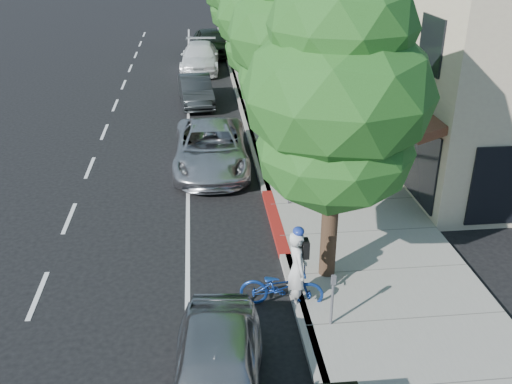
{
  "coord_description": "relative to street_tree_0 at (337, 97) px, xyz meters",
  "views": [
    {
      "loc": [
        -2.15,
        -13.89,
        8.14
      ],
      "look_at": [
        -0.64,
        0.41,
        1.35
      ],
      "focal_mm": 40.0,
      "sensor_mm": 36.0,
      "label": 1
    }
  ],
  "objects": [
    {
      "name": "sidewalk",
      "position": [
        1.4,
        10.0,
        -4.62
      ],
      "size": [
        4.6,
        56.0,
        0.15
      ],
      "primitive_type": "cube",
      "color": "gray",
      "rests_on": "ground"
    },
    {
      "name": "curb_red_segment",
      "position": [
        -0.9,
        3.0,
        -4.62
      ],
      "size": [
        0.32,
        4.0,
        0.15
      ],
      "primitive_type": "cube",
      "color": "maroon",
      "rests_on": "ground"
    },
    {
      "name": "silver_suv",
      "position": [
        -2.64,
        7.5,
        -3.91
      ],
      "size": [
        2.71,
        5.69,
        1.57
      ],
      "primitive_type": "imported",
      "rotation": [
        0.0,
        0.0,
        -0.02
      ],
      "color": "silver",
      "rests_on": "ground"
    },
    {
      "name": "storefront_building",
      "position": [
        8.7,
        20.0,
        -1.2
      ],
      "size": [
        10.0,
        36.0,
        7.0
      ],
      "primitive_type": "cube",
      "color": "beige",
      "rests_on": "ground"
    },
    {
      "name": "bicycle",
      "position": [
        -1.3,
        -1.0,
        -4.18
      ],
      "size": [
        2.04,
        1.01,
        1.02
      ],
      "primitive_type": "imported",
      "rotation": [
        0.0,
        0.0,
        1.39
      ],
      "color": "navy",
      "rests_on": "ground"
    },
    {
      "name": "curb",
      "position": [
        -0.9,
        10.0,
        -4.62
      ],
      "size": [
        0.3,
        56.0,
        0.15
      ],
      "primitive_type": "cube",
      "color": "#9E998E",
      "rests_on": "ground"
    },
    {
      "name": "ground",
      "position": [
        -0.9,
        2.0,
        -4.7
      ],
      "size": [
        120.0,
        120.0,
        0.0
      ],
      "primitive_type": "plane",
      "color": "black",
      "rests_on": "ground"
    },
    {
      "name": "white_pickup",
      "position": [
        -2.77,
        23.0,
        -3.9
      ],
      "size": [
        2.51,
        5.61,
        1.6
      ],
      "primitive_type": "imported",
      "rotation": [
        0.0,
        0.0,
        -0.05
      ],
      "color": "white",
      "rests_on": "ground"
    },
    {
      "name": "street_tree_1",
      "position": [
        0.0,
        6.0,
        0.21
      ],
      "size": [
        4.2,
        4.2,
        7.76
      ],
      "color": "black",
      "rests_on": "ground"
    },
    {
      "name": "dark_sedan",
      "position": [
        -3.1,
        15.73,
        -4.0
      ],
      "size": [
        1.82,
        4.34,
        1.39
      ],
      "primitive_type": "imported",
      "rotation": [
        0.0,
        0.0,
        0.08
      ],
      "color": "#222627",
      "rests_on": "ground"
    },
    {
      "name": "street_tree_2",
      "position": [
        0.0,
        12.0,
        -0.08
      ],
      "size": [
        4.4,
        4.4,
        7.43
      ],
      "color": "black",
      "rests_on": "ground"
    },
    {
      "name": "dark_suv_far",
      "position": [
        -1.92,
        27.42,
        -3.83
      ],
      "size": [
        2.67,
        5.31,
        1.74
      ],
      "primitive_type": "imported",
      "rotation": [
        0.0,
        0.0,
        0.12
      ],
      "color": "black",
      "rests_on": "ground"
    },
    {
      "name": "near_car_a",
      "position": [
        -2.93,
        -3.95,
        -3.96
      ],
      "size": [
        2.12,
        4.45,
        1.47
      ],
      "primitive_type": "imported",
      "rotation": [
        0.0,
        0.0,
        -0.09
      ],
      "color": "#9C9DA0",
      "rests_on": "ground"
    },
    {
      "name": "pedestrian",
      "position": [
        2.66,
        8.89,
        -3.68
      ],
      "size": [
        1.0,
        0.88,
        1.73
      ],
      "primitive_type": "imported",
      "rotation": [
        0.0,
        0.0,
        3.45
      ],
      "color": "black",
      "rests_on": "sidewalk"
    },
    {
      "name": "street_tree_0",
      "position": [
        0.0,
        0.0,
        0.0
      ],
      "size": [
        4.3,
        4.3,
        7.5
      ],
      "color": "black",
      "rests_on": "ground"
    },
    {
      "name": "cyclist",
      "position": [
        -0.95,
        -1.0,
        -3.73
      ],
      "size": [
        0.53,
        0.75,
        1.94
      ],
      "primitive_type": "imported",
      "rotation": [
        0.0,
        0.0,
        1.66
      ],
      "color": "silver",
      "rests_on": "ground"
    }
  ]
}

